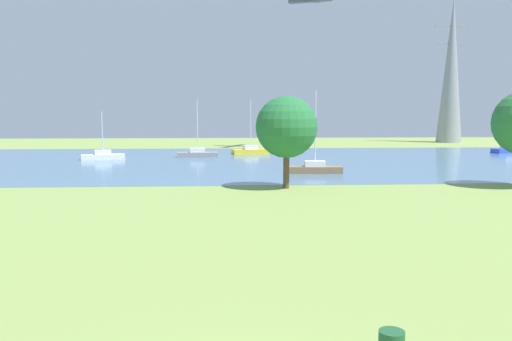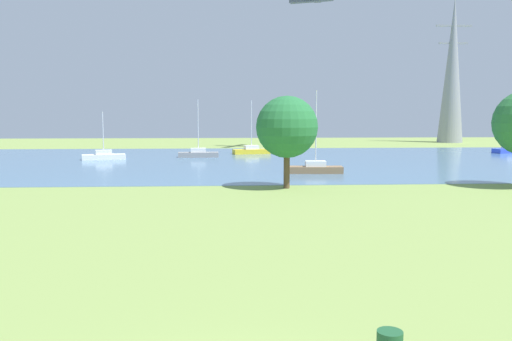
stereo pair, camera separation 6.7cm
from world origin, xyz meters
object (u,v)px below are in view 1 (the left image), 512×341
object	(u,v)px
sailboat_brown	(315,168)
electricity_pylon	(451,70)
sailboat_yellow	(251,150)
tree_west_near	(287,127)
sailboat_gray	(198,154)
sailboat_blue	(508,150)
sailboat_white	(103,156)

from	to	relation	value
sailboat_brown	electricity_pylon	xyz separation A→B (m)	(32.13, 46.09, 12.36)
sailboat_yellow	electricity_pylon	bearing A→B (deg)	33.21
tree_west_near	electricity_pylon	size ratio (longest dim) A/B	0.26
sailboat_gray	tree_west_near	xyz separation A→B (m)	(7.68, -26.33, 3.92)
sailboat_blue	electricity_pylon	size ratio (longest dim) A/B	0.21
tree_west_near	electricity_pylon	distance (m)	66.30
sailboat_gray	sailboat_brown	bearing A→B (deg)	-56.72
sailboat_brown	sailboat_gray	world-z (taller)	sailboat_brown
sailboat_blue	sailboat_yellow	size ratio (longest dim) A/B	0.78
sailboat_gray	tree_west_near	distance (m)	27.70
sailboat_blue	electricity_pylon	distance (m)	27.44
sailboat_yellow	electricity_pylon	size ratio (longest dim) A/B	0.27
sailboat_brown	electricity_pylon	bearing A→B (deg)	55.12
sailboat_yellow	sailboat_brown	bearing A→B (deg)	-77.99
sailboat_brown	sailboat_blue	world-z (taller)	sailboat_brown
sailboat_gray	electricity_pylon	xyz separation A→B (m)	(43.45, 28.85, 12.37)
electricity_pylon	sailboat_blue	bearing A→B (deg)	-95.48
electricity_pylon	tree_west_near	bearing A→B (deg)	-122.96
sailboat_blue	electricity_pylon	bearing A→B (deg)	84.52
sailboat_gray	tree_west_near	bearing A→B (deg)	-73.74
tree_west_near	sailboat_gray	bearing A→B (deg)	106.26
sailboat_brown	sailboat_yellow	bearing A→B (deg)	102.01
electricity_pylon	sailboat_yellow	bearing A→B (deg)	-146.79
sailboat_white	sailboat_yellow	bearing A→B (deg)	22.90
sailboat_gray	electricity_pylon	world-z (taller)	electricity_pylon
sailboat_brown	sailboat_blue	size ratio (longest dim) A/B	1.36
tree_west_near	electricity_pylon	bearing A→B (deg)	57.04
sailboat_blue	sailboat_gray	xyz separation A→B (m)	(-41.11, -4.48, 0.02)
sailboat_brown	tree_west_near	size ratio (longest dim) A/B	1.11
sailboat_gray	electricity_pylon	size ratio (longest dim) A/B	0.27
sailboat_white	sailboat_blue	size ratio (longest dim) A/B	1.02
sailboat_white	electricity_pylon	world-z (taller)	electricity_pylon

